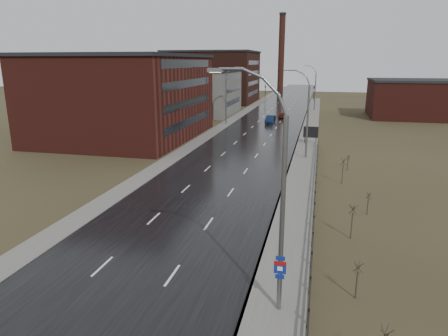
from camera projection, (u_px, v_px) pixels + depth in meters
The scene contains 25 objects.
ground at pixel (102, 310), 20.45m from camera, with size 320.00×320.00×0.00m, color #2D2819.
road at pixel (264, 127), 76.81m from camera, with size 14.00×300.00×0.06m, color black.
sidewalk_right at pixel (304, 160), 51.37m from camera, with size 3.20×180.00×0.18m, color #595651.
curb_right at pixel (292, 159), 51.71m from camera, with size 0.16×180.00×0.18m, color slate.
sidewalk_left at pixel (223, 126), 78.64m from camera, with size 2.40×260.00×0.12m, color #595651.
warehouse_near at pixel (126, 96), 65.70m from camera, with size 22.44×28.56×13.50m.
warehouse_mid at pixel (201, 92), 96.41m from camera, with size 16.32×20.40×10.50m.
warehouse_far at pixel (213, 77), 125.08m from camera, with size 26.52×24.48×15.50m.
building_right at pixel (412, 99), 89.57m from camera, with size 18.36×16.32×8.50m.
smokestack at pixel (281, 53), 158.71m from camera, with size 2.70×2.70×30.70m.
streetlight_main at pixel (276, 199), 18.85m from camera, with size 3.91×0.29×12.11m.
streetlight_right_mid at pixel (305, 114), 50.85m from camera, with size 3.36×0.28×11.35m.
streetlight_left at pixel (228, 95), 78.92m from camera, with size 3.36×0.28×11.35m.
streetlight_right_far at pixel (314, 88), 101.58m from camera, with size 3.36×0.28×11.35m.
guardrail at pixel (315, 198), 35.15m from camera, with size 0.10×53.05×1.10m.
shrub_b at pixel (357, 279), 21.18m from camera, with size 0.51×0.54×2.15m.
shrub_c at pixel (352, 220), 28.38m from camera, with size 0.62×0.65×2.61m.
shrub_d at pixel (368, 203), 32.96m from camera, with size 0.47×0.49×1.96m.
shrub_e at pixel (343, 170), 41.17m from camera, with size 0.66×0.70×2.82m.
shrub_f at pixel (348, 162), 46.31m from camera, with size 0.46×0.48×1.90m.
billboard at pixel (311, 133), 60.92m from camera, with size 2.23×0.17×2.76m.
traffic_light_left at pixel (265, 85), 133.79m from camera, with size 0.58×2.73×5.30m.
traffic_light_right at pixel (314, 86), 130.20m from camera, with size 0.58×2.73×5.30m.
car_near at pixel (270, 120), 82.04m from camera, with size 1.65×4.72×1.56m, color #0B1B39.
car_far at pixel (282, 115), 89.54m from camera, with size 1.62×4.02×1.37m, color #4F150D.
Camera 1 is at (10.23, -15.92, 12.34)m, focal length 32.00 mm.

